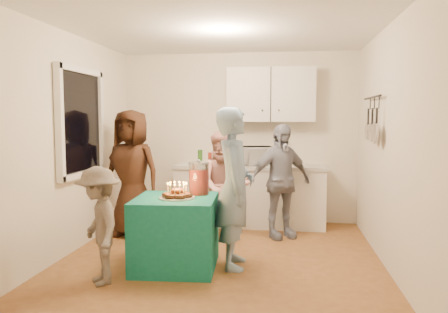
# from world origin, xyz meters

# --- Properties ---
(floor) EXTENTS (4.00, 4.00, 0.00)m
(floor) POSITION_xyz_m (0.00, 0.00, 0.00)
(floor) COLOR brown
(floor) RESTS_ON ground
(ceiling) EXTENTS (4.00, 4.00, 0.00)m
(ceiling) POSITION_xyz_m (0.00, 0.00, 2.60)
(ceiling) COLOR white
(ceiling) RESTS_ON floor
(back_wall) EXTENTS (3.60, 3.60, 0.00)m
(back_wall) POSITION_xyz_m (0.00, 2.00, 1.30)
(back_wall) COLOR silver
(back_wall) RESTS_ON floor
(left_wall) EXTENTS (4.00, 4.00, 0.00)m
(left_wall) POSITION_xyz_m (-1.80, 0.00, 1.30)
(left_wall) COLOR silver
(left_wall) RESTS_ON floor
(right_wall) EXTENTS (4.00, 4.00, 0.00)m
(right_wall) POSITION_xyz_m (1.80, 0.00, 1.30)
(right_wall) COLOR silver
(right_wall) RESTS_ON floor
(window_night) EXTENTS (0.04, 1.00, 1.20)m
(window_night) POSITION_xyz_m (-1.77, 0.30, 1.55)
(window_night) COLOR black
(window_night) RESTS_ON left_wall
(counter) EXTENTS (2.20, 0.58, 0.86)m
(counter) POSITION_xyz_m (0.20, 1.70, 0.43)
(counter) COLOR white
(counter) RESTS_ON floor
(countertop) EXTENTS (2.24, 0.62, 0.05)m
(countertop) POSITION_xyz_m (0.20, 1.70, 0.89)
(countertop) COLOR beige
(countertop) RESTS_ON counter
(upper_cabinet) EXTENTS (1.30, 0.30, 0.80)m
(upper_cabinet) POSITION_xyz_m (0.50, 1.85, 1.95)
(upper_cabinet) COLOR white
(upper_cabinet) RESTS_ON back_wall
(pot_rack) EXTENTS (0.12, 1.00, 0.60)m
(pot_rack) POSITION_xyz_m (1.72, 0.70, 1.60)
(pot_rack) COLOR black
(pot_rack) RESTS_ON right_wall
(microwave) EXTENTS (0.56, 0.43, 0.28)m
(microwave) POSITION_xyz_m (0.27, 1.70, 1.05)
(microwave) COLOR white
(microwave) RESTS_ON countertop
(party_table) EXTENTS (0.90, 0.90, 0.76)m
(party_table) POSITION_xyz_m (-0.44, -0.28, 0.38)
(party_table) COLOR #106A59
(party_table) RESTS_ON floor
(donut_cake) EXTENTS (0.38, 0.38, 0.18)m
(donut_cake) POSITION_xyz_m (-0.40, -0.32, 0.85)
(donut_cake) COLOR #381C0C
(donut_cake) RESTS_ON party_table
(punch_jar) EXTENTS (0.22, 0.22, 0.34)m
(punch_jar) POSITION_xyz_m (-0.23, -0.04, 0.93)
(punch_jar) COLOR red
(punch_jar) RESTS_ON party_table
(man_birthday) EXTENTS (0.47, 0.67, 1.72)m
(man_birthday) POSITION_xyz_m (0.18, -0.15, 0.86)
(man_birthday) COLOR #7D9AB6
(man_birthday) RESTS_ON floor
(woman_back_left) EXTENTS (0.93, 0.71, 1.72)m
(woman_back_left) POSITION_xyz_m (-1.35, 0.91, 0.86)
(woman_back_left) COLOR #532C17
(woman_back_left) RESTS_ON floor
(woman_back_center) EXTENTS (0.79, 0.67, 1.44)m
(woman_back_center) POSITION_xyz_m (-0.07, 0.84, 0.72)
(woman_back_center) COLOR #C96B68
(woman_back_center) RESTS_ON floor
(woman_back_right) EXTENTS (0.96, 0.78, 1.53)m
(woman_back_right) POSITION_xyz_m (0.66, 1.07, 0.77)
(woman_back_right) COLOR #101636
(woman_back_right) RESTS_ON floor
(child_near_left) EXTENTS (0.78, 0.85, 1.14)m
(child_near_left) POSITION_xyz_m (-1.05, -0.83, 0.57)
(child_near_left) COLOR #564D45
(child_near_left) RESTS_ON floor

